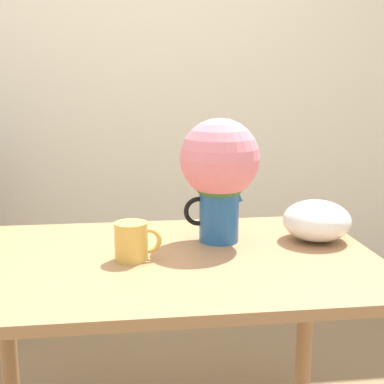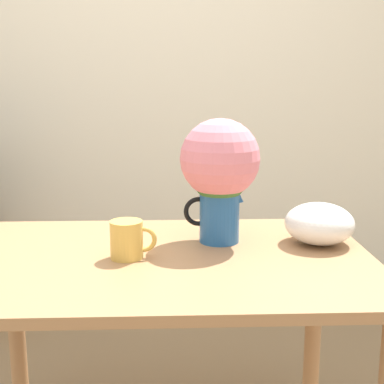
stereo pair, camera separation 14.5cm
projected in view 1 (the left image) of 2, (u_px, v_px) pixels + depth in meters
wall_back at (122, 69)px, 3.00m from camera, size 8.00×0.05×2.60m
table at (169, 293)px, 1.56m from camera, size 1.21×0.80×0.75m
flower_vase at (220, 169)px, 1.64m from camera, size 0.25×0.25×0.39m
coffee_mug at (132, 241)px, 1.50m from camera, size 0.13×0.09×0.11m
white_bowl at (317, 221)px, 1.68m from camera, size 0.21×0.21×0.13m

